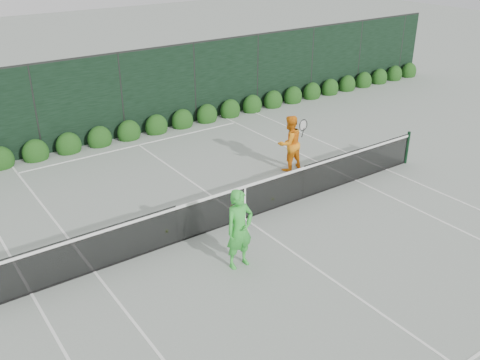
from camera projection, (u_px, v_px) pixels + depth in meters
ground at (245, 219)px, 14.00m from camera, size 80.00×80.00×0.00m
tennis_net at (244, 201)px, 13.76m from camera, size 12.90×0.10×1.07m
player_woman at (239, 229)px, 11.70m from camera, size 0.70×0.46×1.87m
player_man at (290, 143)px, 16.49m from camera, size 0.93×0.67×1.77m
court_lines at (245, 219)px, 14.00m from camera, size 11.03×23.83×0.01m
windscreen_fence at (319, 209)px, 11.35m from camera, size 32.00×21.07×3.06m
hedge_row at (129, 133)px, 19.18m from camera, size 31.66×0.65×0.94m
tennis_balls at (226, 211)px, 14.30m from camera, size 3.33×0.39×0.07m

